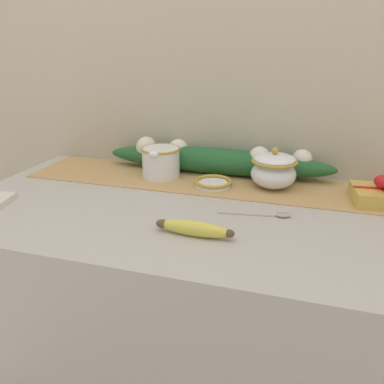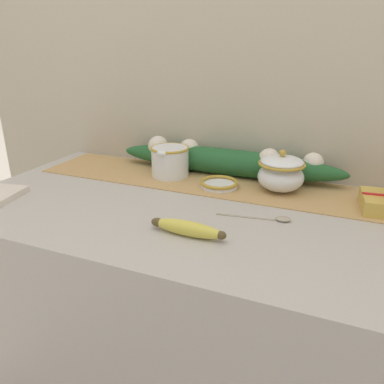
% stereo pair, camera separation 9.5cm
% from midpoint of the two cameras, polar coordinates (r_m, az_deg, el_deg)
% --- Properties ---
extents(countertop, '(1.27, 0.66, 0.86)m').
position_cam_midpoint_polar(countertop, '(1.23, 2.51, -21.00)').
color(countertop, '#B7B2AD').
rests_on(countertop, ground_plane).
extents(back_wall, '(2.07, 0.04, 2.40)m').
position_cam_midpoint_polar(back_wall, '(1.24, 9.00, 18.50)').
color(back_wall, '#B7AD99').
rests_on(back_wall, ground_plane).
extents(table_runner, '(1.16, 0.25, 0.00)m').
position_cam_midpoint_polar(table_runner, '(1.16, 6.20, 1.43)').
color(table_runner, tan).
rests_on(table_runner, countertop).
extents(cream_pitcher, '(0.12, 0.14, 0.10)m').
position_cam_midpoint_polar(cream_pitcher, '(1.20, -1.10, 4.83)').
color(cream_pitcher, white).
rests_on(cream_pitcher, countertop).
extents(sugar_bowl, '(0.13, 0.13, 0.12)m').
position_cam_midpoint_polar(sugar_bowl, '(1.11, 15.81, 2.81)').
color(sugar_bowl, white).
rests_on(sugar_bowl, countertop).
extents(small_dish, '(0.11, 0.11, 0.02)m').
position_cam_midpoint_polar(small_dish, '(1.12, 6.60, 1.22)').
color(small_dish, white).
rests_on(small_dish, countertop).
extents(banana, '(0.18, 0.04, 0.03)m').
position_cam_midpoint_polar(banana, '(0.83, 2.58, -5.64)').
color(banana, '#DBCC4C').
rests_on(banana, countertop).
extents(spoon, '(0.18, 0.04, 0.01)m').
position_cam_midpoint_polar(spoon, '(0.94, 15.65, -4.07)').
color(spoon, '#A89E89').
rests_on(spoon, countertop).
extents(poinsettia_garland, '(0.75, 0.09, 0.11)m').
position_cam_midpoint_polar(poinsettia_garland, '(1.22, 7.30, 4.78)').
color(poinsettia_garland, '#235B2D').
rests_on(poinsettia_garland, countertop).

